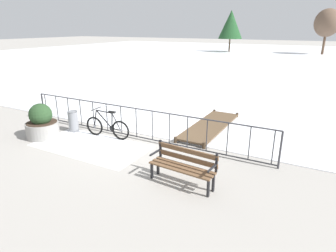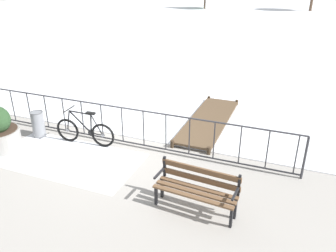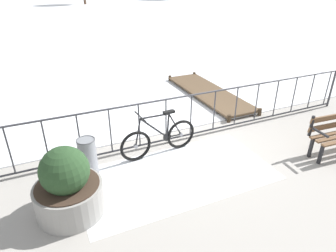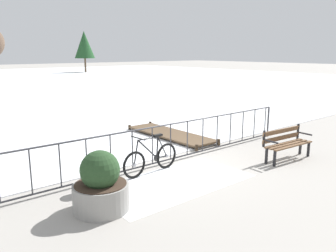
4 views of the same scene
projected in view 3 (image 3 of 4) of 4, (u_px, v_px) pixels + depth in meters
ground_plane at (190, 137)px, 6.94m from camera, size 160.00×160.00×0.00m
frozen_pond at (57, 13)px, 29.99m from camera, size 80.00×56.00×0.03m
snow_patch at (177, 175)px, 5.62m from camera, size 3.64×1.87×0.01m
railing_fence at (191, 115)px, 6.69m from camera, size 9.06×0.06×1.07m
bicycle_near_railing at (159, 138)px, 6.14m from camera, size 1.71×0.52×0.97m
planter_with_shrub at (68, 187)px, 4.54m from camera, size 1.06×1.06×1.16m
trash_bin at (88, 156)px, 5.52m from camera, size 0.35×0.35×0.73m
wooden_dock at (209, 92)px, 9.27m from camera, size 1.10×3.75×0.20m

